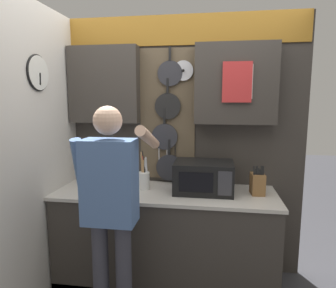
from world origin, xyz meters
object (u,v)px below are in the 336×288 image
object	(u,v)px
knife_block	(257,183)
utensil_crock	(144,179)
microwave	(204,177)
person	(111,199)

from	to	relation	value
knife_block	utensil_crock	distance (m)	1.02
microwave	knife_block	bearing A→B (deg)	0.03
microwave	person	size ratio (longest dim) A/B	0.31
microwave	utensil_crock	size ratio (longest dim) A/B	1.48
microwave	knife_block	world-z (taller)	microwave
utensil_crock	microwave	bearing A→B (deg)	-0.24
microwave	utensil_crock	distance (m)	0.55
knife_block	person	xyz separation A→B (m)	(-1.12, -0.62, 0.01)
utensil_crock	person	size ratio (longest dim) A/B	0.21
knife_block	person	bearing A→B (deg)	-151.11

